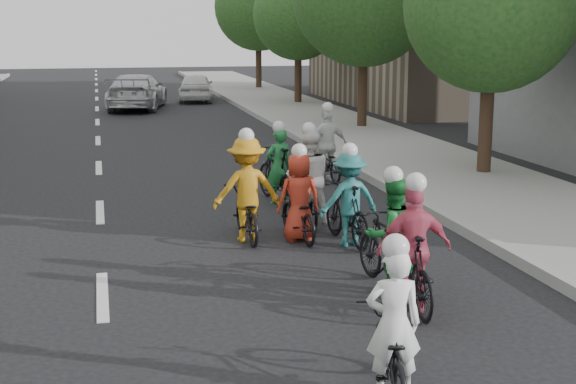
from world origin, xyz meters
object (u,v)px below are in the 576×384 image
object	(u,v)px
cyclist_5	(278,172)
follow_car_trail	(196,87)
cyclist_7	(348,205)
cyclist_2	(247,199)
cyclist_0	(390,343)
cyclist_3	(412,260)
follow_car_lead	(137,92)
cyclist_6	(308,187)
cyclist_1	(390,244)
cyclist_4	(298,207)
cyclist_8	(327,153)

from	to	relation	value
cyclist_5	follow_car_trail	size ratio (longest dim) A/B	0.51
cyclist_7	cyclist_2	bearing A→B (deg)	-29.58
follow_car_trail	cyclist_0	bearing A→B (deg)	94.96
cyclist_0	cyclist_3	distance (m)	2.40
cyclist_3	cyclist_5	distance (m)	6.47
cyclist_7	follow_car_lead	xyz separation A→B (m)	(-2.23, 22.78, 0.10)
cyclist_6	follow_car_trail	distance (m)	24.36
cyclist_0	cyclist_5	size ratio (longest dim) A/B	0.82
cyclist_2	cyclist_5	distance (m)	2.93
cyclist_2	follow_car_lead	bearing A→B (deg)	-89.33
cyclist_1	follow_car_trail	size ratio (longest dim) A/B	0.46
cyclist_4	cyclist_7	xyz separation A→B (m)	(0.71, -0.49, 0.09)
cyclist_3	cyclist_1	bearing A→B (deg)	-87.28
follow_car_trail	cyclist_5	bearing A→B (deg)	95.72
follow_car_lead	follow_car_trail	size ratio (longest dim) A/B	1.33
cyclist_3	follow_car_trail	size ratio (longest dim) A/B	0.45
follow_car_trail	follow_car_lead	bearing A→B (deg)	55.76
cyclist_4	cyclist_7	distance (m)	0.87
cyclist_0	cyclist_5	world-z (taller)	cyclist_5
cyclist_0	follow_car_lead	bearing A→B (deg)	-77.72
cyclist_0	cyclist_4	world-z (taller)	cyclist_4
cyclist_6	follow_car_trail	world-z (taller)	cyclist_6
cyclist_4	cyclist_7	world-z (taller)	cyclist_7
cyclist_4	cyclist_6	bearing A→B (deg)	-118.02
cyclist_3	follow_car_lead	distance (m)	25.98
cyclist_4	cyclist_8	xyz separation A→B (m)	(1.90, 4.90, 0.07)
cyclist_6	cyclist_8	bearing A→B (deg)	-107.36
cyclist_3	follow_car_trail	bearing A→B (deg)	-88.40
cyclist_0	follow_car_trail	xyz separation A→B (m)	(1.90, 31.17, 0.14)
cyclist_0	follow_car_trail	distance (m)	31.23
cyclist_2	follow_car_trail	xyz separation A→B (m)	(2.21, 25.26, -0.04)
cyclist_8	cyclist_3	bearing A→B (deg)	73.27
cyclist_1	follow_car_lead	bearing A→B (deg)	-92.81
cyclist_0	cyclist_2	size ratio (longest dim) A/B	0.86
cyclist_2	follow_car_trail	distance (m)	25.36
cyclist_2	follow_car_lead	size ratio (longest dim) A/B	0.36
cyclist_1	cyclist_5	bearing A→B (deg)	-94.94
cyclist_8	follow_car_lead	xyz separation A→B (m)	(-3.42, 17.39, 0.12)
cyclist_8	cyclist_1	bearing A→B (deg)	72.42
cyclist_2	cyclist_5	xyz separation A→B (m)	(1.14, 2.70, -0.08)
cyclist_8	cyclist_5	bearing A→B (deg)	44.18
cyclist_5	cyclist_4	bearing A→B (deg)	72.42
cyclist_3	cyclist_8	size ratio (longest dim) A/B	0.97
cyclist_6	cyclist_7	size ratio (longest dim) A/B	1.06
cyclist_0	cyclist_4	size ratio (longest dim) A/B	0.98
cyclist_4	cyclist_8	world-z (taller)	cyclist_8
cyclist_0	cyclist_3	bearing A→B (deg)	-106.44
cyclist_0	cyclist_7	xyz separation A→B (m)	(1.23, 5.26, 0.13)
cyclist_1	cyclist_8	size ratio (longest dim) A/B	0.99
cyclist_4	cyclist_5	world-z (taller)	cyclist_5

